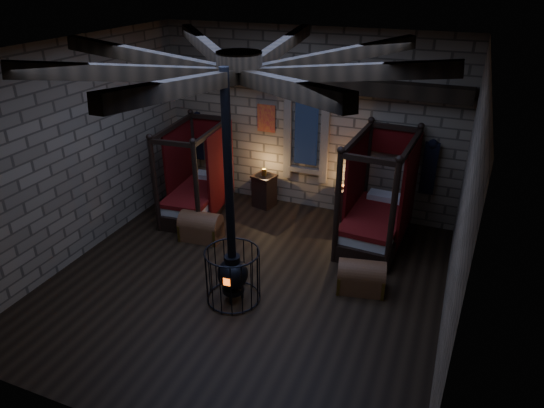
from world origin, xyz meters
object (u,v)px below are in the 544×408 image
at_px(trunk_left, 201,227).
at_px(bed_right, 376,217).
at_px(bed_left, 198,192).
at_px(stove, 233,270).
at_px(trunk_right, 361,277).

bearing_deg(trunk_left, bed_right, 14.82).
xyz_separation_m(bed_left, stove, (2.24, -2.73, 0.07)).
height_order(bed_left, trunk_right, bed_left).
distance_m(bed_right, stove, 3.53).
xyz_separation_m(trunk_left, trunk_right, (3.61, -0.54, -0.01)).
distance_m(bed_left, trunk_left, 1.29).
distance_m(bed_left, bed_right, 4.16).
xyz_separation_m(trunk_right, stove, (-2.03, -1.10, 0.33)).
height_order(bed_right, trunk_right, bed_right).
height_order(bed_left, trunk_left, bed_left).
bearing_deg(stove, trunk_right, 23.84).
distance_m(trunk_right, stove, 2.33).
distance_m(bed_left, stove, 3.53).
height_order(bed_right, trunk_left, bed_right).
distance_m(bed_left, trunk_right, 4.57).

